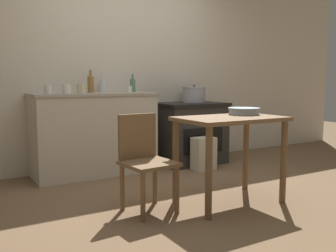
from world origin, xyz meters
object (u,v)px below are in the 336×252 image
bottle_far_left (91,84)px  cup_center (48,90)px  flour_sack (204,154)px  chair (145,159)px  cup_center_right (81,89)px  work_table (230,133)px  stock_pot (194,94)px  bottle_mid_left (133,85)px  cup_mid_right (66,89)px  stove (189,133)px  bottle_left (103,85)px  mixing_bowl_large (244,111)px  cup_center_left (129,89)px

bottle_far_left → cup_center: 0.58m
flour_sack → bottle_far_left: bottle_far_left is taller
chair → cup_center_right: bearing=90.9°
cup_center_right → cup_center: bearing=179.2°
work_table → chair: (-0.74, 0.22, -0.19)m
flour_sack → stock_pot: stock_pot is taller
chair → cup_center: 1.47m
bottle_mid_left → flour_sack: bearing=-41.4°
chair → bottle_mid_left: bearing=63.0°
cup_mid_right → chair: bearing=-76.2°
bottle_far_left → flour_sack: bearing=-24.8°
stove → bottle_left: bearing=169.2°
bottle_mid_left → stove: bearing=-10.2°
bottle_mid_left → bottle_left: bearing=168.0°
cup_center → cup_mid_right: size_ratio=0.93×
stock_pot → mixing_bowl_large: bearing=-107.7°
cup_center → cup_mid_right: 0.19m
work_table → cup_center_right: size_ratio=8.89×
stove → work_table: stove is taller
cup_center_left → bottle_mid_left: bearing=56.9°
flour_sack → bottle_far_left: bearing=155.2°
work_table → stock_pot: stock_pot is taller
bottle_mid_left → bottle_far_left: bearing=-177.3°
chair → cup_mid_right: cup_mid_right is taller
cup_mid_right → stock_pot: bearing=6.5°
mixing_bowl_large → stock_pot: bearing=72.3°
bottle_mid_left → cup_center: size_ratio=2.38×
stove → chair: 1.94m
bottle_mid_left → cup_center_left: bearing=-123.1°
stove → stock_pot: (0.11, 0.06, 0.51)m
cup_center_right → cup_mid_right: bearing=-168.7°
cup_center → bottle_left: bearing=23.6°
stove → mixing_bowl_large: size_ratio=2.99×
mixing_bowl_large → bottle_far_left: bottle_far_left is taller
flour_sack → cup_center_right: 1.66m
stove → cup_center_right: cup_center_right is taller
stove → cup_center_right: 1.62m
chair → cup_center_right: 1.39m
cup_center_left → work_table: bearing=-78.0°
flour_sack → mixing_bowl_large: 1.23m
cup_center → mixing_bowl_large: bearing=-43.0°
mixing_bowl_large → bottle_mid_left: bottle_mid_left is taller
bottle_far_left → cup_mid_right: bearing=-144.5°
bottle_far_left → cup_mid_right: (-0.36, -0.25, -0.05)m
mixing_bowl_large → cup_mid_right: (-1.29, 1.34, 0.19)m
cup_center_right → bottle_left: bearing=40.8°
bottle_left → cup_center: 0.80m
cup_center_right → bottle_mid_left: bearing=18.4°
bottle_far_left → bottle_left: bearing=28.7°
flour_sack → stock_pot: 0.90m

